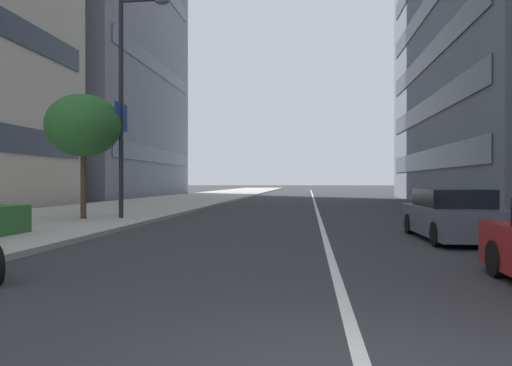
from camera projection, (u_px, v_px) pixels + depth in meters
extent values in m
cube|color=#B2ADA3|center=(163.00, 203.00, 34.53)|extent=(160.00, 8.89, 0.15)
cube|color=silver|center=(314.00, 202.00, 38.31)|extent=(110.00, 0.16, 0.01)
cylinder|color=black|center=(498.00, 259.00, 8.03)|extent=(0.63, 0.24, 0.62)
cube|color=#4C515B|center=(452.00, 221.00, 13.17)|extent=(4.43, 1.84, 0.76)
cube|color=black|center=(452.00, 198.00, 13.14)|extent=(2.28, 1.65, 0.49)
cylinder|color=black|center=(410.00, 224.00, 14.69)|extent=(0.62, 0.23, 0.62)
cylinder|color=black|center=(463.00, 224.00, 14.55)|extent=(0.62, 0.23, 0.62)
cylinder|color=black|center=(437.00, 234.00, 11.80)|extent=(0.62, 0.23, 0.62)
cylinder|color=black|center=(504.00, 235.00, 11.66)|extent=(0.62, 0.23, 0.62)
cylinder|color=#232326|center=(121.00, 108.00, 19.16)|extent=(0.18, 0.18, 8.77)
cylinder|color=#232326|center=(142.00, 1.00, 19.06)|extent=(0.10, 1.70, 0.10)
ellipsoid|color=slate|center=(162.00, 2.00, 18.96)|extent=(0.44, 0.60, 0.20)
cube|color=#194C99|center=(118.00, 116.00, 18.82)|extent=(0.56, 0.03, 1.10)
cube|color=#194C99|center=(124.00, 118.00, 19.51)|extent=(0.56, 0.03, 1.10)
cylinder|color=#473323|center=(83.00, 186.00, 18.83)|extent=(0.22, 0.22, 2.58)
ellipsoid|color=#2D6B2D|center=(83.00, 125.00, 18.82)|extent=(2.89, 2.89, 2.46)
cube|color=#2D3842|center=(427.00, 160.00, 35.96)|extent=(25.55, 0.08, 1.50)
cube|color=#2D3842|center=(427.00, 108.00, 35.95)|extent=(25.55, 0.08, 1.50)
cube|color=#2D3842|center=(427.00, 57.00, 35.94)|extent=(25.55, 0.08, 1.50)
cube|color=#2D3842|center=(427.00, 5.00, 35.93)|extent=(25.55, 0.08, 1.50)
cube|color=#384756|center=(157.00, 155.00, 50.45)|extent=(23.41, 0.08, 1.50)
cube|color=#384756|center=(157.00, 67.00, 50.42)|extent=(23.41, 0.08, 1.50)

